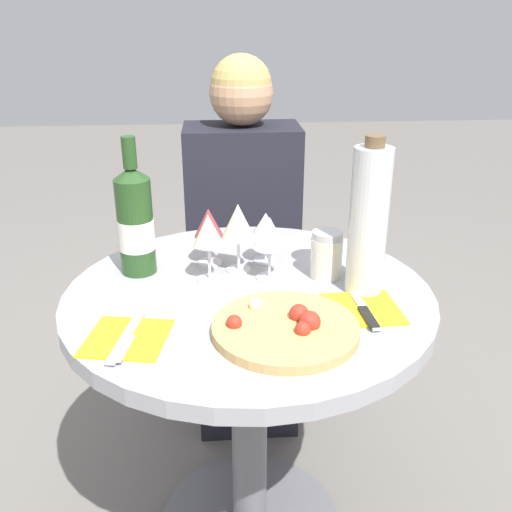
{
  "coord_description": "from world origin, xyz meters",
  "views": [
    {
      "loc": [
        -0.07,
        -1.13,
        1.3
      ],
      "look_at": [
        0.01,
        -0.04,
        0.82
      ],
      "focal_mm": 40.0,
      "sensor_mm": 36.0,
      "label": 1
    }
  ],
  "objects_px": {
    "dining_table": "(249,359)",
    "seated_diner": "(244,258)",
    "pizza_large": "(286,328)",
    "tall_carafe": "(369,221)",
    "wine_bottle": "(135,222)",
    "chair_behind_diner": "(242,272)"
  },
  "relations": [
    {
      "from": "dining_table",
      "to": "pizza_large",
      "type": "relative_size",
      "value": 2.88
    },
    {
      "from": "seated_diner",
      "to": "tall_carafe",
      "type": "height_order",
      "value": "seated_diner"
    },
    {
      "from": "dining_table",
      "to": "pizza_large",
      "type": "height_order",
      "value": "pizza_large"
    },
    {
      "from": "tall_carafe",
      "to": "dining_table",
      "type": "bearing_deg",
      "value": 176.12
    },
    {
      "from": "pizza_large",
      "to": "wine_bottle",
      "type": "height_order",
      "value": "wine_bottle"
    },
    {
      "from": "chair_behind_diner",
      "to": "pizza_large",
      "type": "xyz_separation_m",
      "value": [
        0.04,
        -0.94,
        0.32
      ]
    },
    {
      "from": "wine_bottle",
      "to": "tall_carafe",
      "type": "relative_size",
      "value": 0.93
    },
    {
      "from": "pizza_large",
      "to": "tall_carafe",
      "type": "bearing_deg",
      "value": 41.07
    },
    {
      "from": "dining_table",
      "to": "pizza_large",
      "type": "distance_m",
      "value": 0.28
    },
    {
      "from": "dining_table",
      "to": "wine_bottle",
      "type": "xyz_separation_m",
      "value": [
        -0.25,
        0.12,
        0.31
      ]
    },
    {
      "from": "dining_table",
      "to": "pizza_large",
      "type": "bearing_deg",
      "value": -71.88
    },
    {
      "from": "dining_table",
      "to": "seated_diner",
      "type": "bearing_deg",
      "value": 87.89
    },
    {
      "from": "seated_diner",
      "to": "dining_table",
      "type": "bearing_deg",
      "value": 87.89
    },
    {
      "from": "seated_diner",
      "to": "pizza_large",
      "type": "xyz_separation_m",
      "value": [
        0.04,
        -0.8,
        0.2
      ]
    },
    {
      "from": "dining_table",
      "to": "wine_bottle",
      "type": "relative_size",
      "value": 2.54
    },
    {
      "from": "dining_table",
      "to": "chair_behind_diner",
      "type": "distance_m",
      "value": 0.76
    },
    {
      "from": "pizza_large",
      "to": "seated_diner",
      "type": "bearing_deg",
      "value": 92.76
    },
    {
      "from": "pizza_large",
      "to": "dining_table",
      "type": "bearing_deg",
      "value": 108.12
    },
    {
      "from": "tall_carafe",
      "to": "pizza_large",
      "type": "bearing_deg",
      "value": -138.93
    },
    {
      "from": "pizza_large",
      "to": "tall_carafe",
      "type": "relative_size",
      "value": 0.83
    },
    {
      "from": "dining_table",
      "to": "seated_diner",
      "type": "xyz_separation_m",
      "value": [
        0.02,
        0.61,
        -0.01
      ]
    },
    {
      "from": "pizza_large",
      "to": "tall_carafe",
      "type": "xyz_separation_m",
      "value": [
        0.19,
        0.17,
        0.15
      ]
    }
  ]
}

